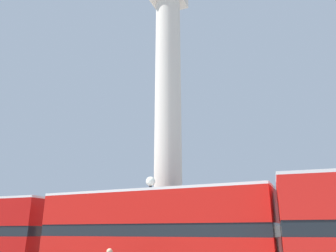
{
  "coord_description": "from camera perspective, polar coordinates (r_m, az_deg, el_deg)",
  "views": [
    {
      "loc": [
        8.54,
        -20.27,
        2.43
      ],
      "look_at": [
        0.0,
        0.0,
        9.54
      ],
      "focal_mm": 35.0,
      "sensor_mm": 36.0,
      "label": 1
    }
  ],
  "objects": [
    {
      "name": "monument_column",
      "position": [
        22.7,
        0.0,
        -3.59
      ],
      "size": [
        5.39,
        5.39,
        22.02
      ],
      "color": "beige",
      "rests_on": "ground_plane"
    },
    {
      "name": "bus_b",
      "position": [
        16.23,
        -2.7,
        -18.02
      ],
      "size": [
        11.35,
        3.11,
        4.32
      ],
      "rotation": [
        0.0,
        0.0,
        -0.02
      ],
      "color": "#B7140F",
      "rests_on": "ground_plane"
    },
    {
      "name": "street_lamp",
      "position": [
        18.27,
        -3.14,
        -14.61
      ],
      "size": [
        0.52,
        0.52,
        5.34
      ],
      "color": "black",
      "rests_on": "ground_plane"
    }
  ]
}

